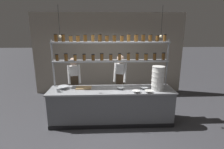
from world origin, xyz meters
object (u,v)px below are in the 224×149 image
prep_bowl_near_left (136,92)px  serving_cup_front (58,90)px  spice_shelf_unit (111,52)px  chef_center (120,80)px  chef_left (74,82)px  prep_bowl_center_back (149,92)px  container_stack (158,78)px  prep_bowl_far_left (144,88)px  prep_bowl_center_front (120,88)px  prep_bowl_near_right (63,88)px  cutting_board (84,88)px

prep_bowl_near_left → serving_cup_front: 1.92m
spice_shelf_unit → chef_center: bearing=43.8°
chef_left → prep_bowl_near_left: bearing=-42.4°
chef_left → prep_bowl_center_back: 2.16m
chef_left → container_stack: bearing=-31.3°
spice_shelf_unit → serving_cup_front: 1.66m
container_stack → prep_bowl_far_left: (-0.32, 0.06, -0.28)m
chef_center → prep_bowl_near_left: 0.93m
prep_bowl_center_front → prep_bowl_near_right: bearing=176.6°
prep_bowl_far_left → prep_bowl_center_back: bearing=-79.6°
prep_bowl_center_front → prep_bowl_near_right: size_ratio=0.78×
cutting_board → prep_bowl_center_front: size_ratio=1.90×
prep_bowl_near_left → prep_bowl_center_back: size_ratio=0.99×
chef_center → prep_bowl_center_front: (-0.05, -0.60, -0.05)m
chef_left → prep_bowl_center_front: (1.29, -0.64, 0.00)m
cutting_board → prep_bowl_far_left: bearing=-5.5°
prep_bowl_far_left → spice_shelf_unit: bearing=157.2°
chef_center → prep_bowl_center_front: bearing=-80.8°
prep_bowl_near_right → serving_cup_front: serving_cup_front is taller
chef_left → prep_bowl_far_left: bearing=-32.6°
prep_bowl_near_right → chef_center: bearing=18.4°
prep_bowl_near_left → container_stack: bearing=18.5°
prep_bowl_near_left → serving_cup_front: bearing=176.1°
prep_bowl_near_left → prep_bowl_center_front: (-0.36, 0.27, 0.00)m
spice_shelf_unit → container_stack: (1.17, -0.41, -0.63)m
prep_bowl_far_left → chef_left: bearing=160.9°
chef_center → prep_bowl_near_left: chef_center is taller
prep_bowl_center_front → serving_cup_front: size_ratio=2.15×
prep_bowl_far_left → prep_bowl_center_front: bearing=177.7°
prep_bowl_near_left → prep_bowl_center_back: 0.31m
spice_shelf_unit → chef_left: 1.43m
prep_bowl_near_left → prep_bowl_far_left: (0.26, 0.25, 0.00)m
chef_center → prep_bowl_center_front: chef_center is taller
container_stack → serving_cup_front: 2.51m
cutting_board → prep_bowl_near_right: prep_bowl_near_right is taller
cutting_board → prep_bowl_center_front: prep_bowl_center_front is taller
prep_bowl_center_front → cutting_board: bearing=172.5°
chef_center → container_stack: bearing=-23.4°
prep_bowl_center_front → prep_bowl_near_right: (-1.49, 0.09, 0.01)m
prep_bowl_far_left → serving_cup_front: bearing=-176.8°
chef_left → prep_bowl_center_back: (1.96, -0.92, -0.00)m
container_stack → serving_cup_front: size_ratio=6.27×
chef_center → serving_cup_front: chef_center is taller
spice_shelf_unit → serving_cup_front: spice_shelf_unit is taller
cutting_board → prep_bowl_near_left: 1.38m
prep_bowl_far_left → serving_cup_front: size_ratio=2.17×
prep_bowl_near_left → chef_center: bearing=109.6°
cutting_board → prep_bowl_center_back: prep_bowl_center_back is taller
chef_center → prep_bowl_near_right: 1.62m
spice_shelf_unit → prep_bowl_near_left: bearing=-45.7°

